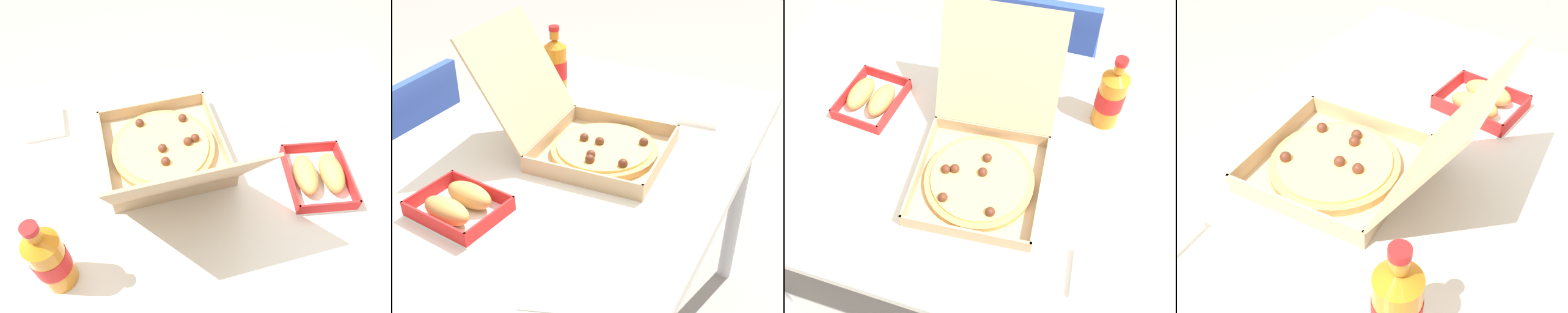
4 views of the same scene
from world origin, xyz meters
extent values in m
plane|color=gray|center=(0.00, 0.00, 0.00)|extent=(10.00, 10.00, 0.00)
cube|color=silver|center=(0.00, 0.00, 0.73)|extent=(1.34, 0.88, 0.03)
cylinder|color=#B7B7BC|center=(-0.60, 0.37, 0.36)|extent=(0.05, 0.05, 0.72)
cylinder|color=#B7B7BC|center=(0.60, 0.37, 0.36)|extent=(0.05, 0.05, 0.72)
cube|color=#2D4CAD|center=(0.06, 0.74, 0.43)|extent=(0.42, 0.42, 0.04)
cube|color=#2D4CAD|center=(0.07, 0.55, 0.64)|extent=(0.36, 0.05, 0.38)
cylinder|color=#B2B2B7|center=(0.22, 0.92, 0.21)|extent=(0.03, 0.03, 0.43)
cylinder|color=#B2B2B7|center=(-0.12, 0.90, 0.21)|extent=(0.03, 0.03, 0.43)
cylinder|color=#B2B2B7|center=(0.24, 0.58, 0.21)|extent=(0.03, 0.03, 0.43)
cylinder|color=#B2B2B7|center=(-0.10, 0.56, 0.21)|extent=(0.03, 0.03, 0.43)
cube|color=tan|center=(0.06, -0.10, 0.75)|extent=(0.34, 0.34, 0.01)
cube|color=tan|center=(0.08, -0.25, 0.78)|extent=(0.31, 0.03, 0.04)
cube|color=tan|center=(-0.09, -0.11, 0.78)|extent=(0.03, 0.31, 0.04)
cube|color=tan|center=(0.22, -0.09, 0.78)|extent=(0.03, 0.31, 0.04)
cube|color=tan|center=(0.05, 0.05, 0.78)|extent=(0.31, 0.03, 0.04)
cube|color=tan|center=(0.04, 0.13, 0.93)|extent=(0.32, 0.19, 0.27)
cylinder|color=tan|center=(0.06, -0.10, 0.76)|extent=(0.27, 0.27, 0.02)
cylinder|color=#EAC666|center=(0.06, -0.10, 0.78)|extent=(0.24, 0.24, 0.01)
sphere|color=#562819|center=(0.00, -0.10, 0.79)|extent=(0.02, 0.02, 0.02)
sphere|color=#562819|center=(0.07, -0.04, 0.79)|extent=(0.02, 0.02, 0.02)
sphere|color=#562819|center=(-0.02, -0.11, 0.79)|extent=(0.02, 0.02, 0.02)
sphere|color=#562819|center=(0.07, -0.09, 0.79)|extent=(0.02, 0.02, 0.02)
sphere|color=#562819|center=(0.12, -0.19, 0.79)|extent=(0.02, 0.02, 0.02)
sphere|color=#562819|center=(0.00, -0.18, 0.79)|extent=(0.02, 0.02, 0.02)
cube|color=white|center=(-0.30, 0.06, 0.75)|extent=(0.17, 0.20, 0.00)
cube|color=red|center=(-0.31, -0.03, 0.77)|extent=(0.15, 0.02, 0.03)
cube|color=red|center=(-0.29, 0.15, 0.77)|extent=(0.15, 0.02, 0.03)
cube|color=red|center=(-0.37, 0.07, 0.77)|extent=(0.02, 0.19, 0.03)
cube|color=red|center=(-0.23, 0.06, 0.77)|extent=(0.02, 0.19, 0.03)
ellipsoid|color=tan|center=(-0.34, 0.07, 0.78)|extent=(0.07, 0.12, 0.05)
ellipsoid|color=tan|center=(-0.27, 0.06, 0.78)|extent=(0.07, 0.12, 0.05)
cylinder|color=orange|center=(0.33, 0.20, 0.83)|extent=(0.07, 0.07, 0.16)
cone|color=orange|center=(0.33, 0.20, 0.92)|extent=(0.07, 0.07, 0.02)
cylinder|color=orange|center=(0.33, 0.20, 0.95)|extent=(0.03, 0.03, 0.02)
cylinder|color=red|center=(0.33, 0.20, 0.97)|extent=(0.03, 0.03, 0.01)
cylinder|color=red|center=(0.33, 0.20, 0.84)|extent=(0.07, 0.07, 0.06)
cube|color=white|center=(-0.34, -0.23, 0.75)|extent=(0.25, 0.22, 0.00)
cube|color=white|center=(0.39, -0.26, 0.76)|extent=(0.12, 0.12, 0.02)
camera|label=1|loc=(0.10, 0.58, 1.58)|focal=36.35mm
camera|label=2|loc=(-0.95, -0.60, 1.43)|focal=46.96mm
camera|label=3|loc=(0.26, -0.72, 1.78)|focal=44.50mm
camera|label=4|loc=(0.67, 0.39, 1.47)|focal=46.31mm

